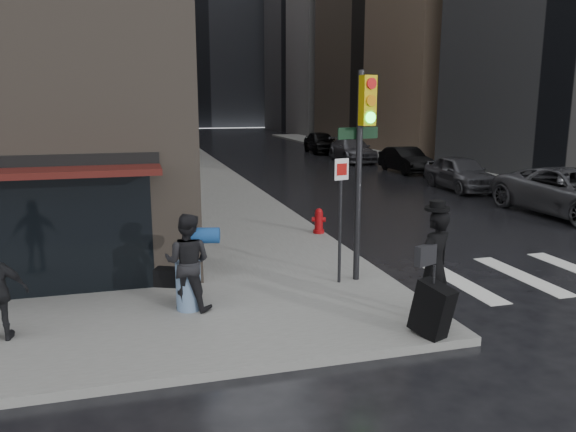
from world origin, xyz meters
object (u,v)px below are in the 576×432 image
object	(u,v)px
traffic_light	(361,148)
parked_car_3	(352,150)
parked_car_2	(406,160)
man_overcoat	(434,273)
man_jeans	(187,262)
fire_hydrant	(319,222)
parked_car_4	(321,142)
parked_car_1	(461,173)
parked_car_0	(573,193)

from	to	relation	value
traffic_light	parked_car_3	xyz separation A→B (m)	(9.42, 23.56, -2.23)
parked_car_2	man_overcoat	bearing A→B (deg)	-115.49
man_jeans	parked_car_3	size ratio (longest dim) A/B	0.35
fire_hydrant	parked_car_4	size ratio (longest dim) A/B	0.15
man_jeans	fire_hydrant	distance (m)	6.64
fire_hydrant	parked_car_3	distance (m)	21.11
traffic_light	man_jeans	bearing A→B (deg)	177.89
man_jeans	parked_car_3	xyz separation A→B (m)	(13.06, 24.25, -0.31)
man_overcoat	parked_car_2	size ratio (longest dim) A/B	0.51
parked_car_1	parked_car_3	distance (m)	12.38
fire_hydrant	parked_car_4	world-z (taller)	parked_car_4
parked_car_1	parked_car_4	distance (m)	18.57
man_jeans	parked_car_2	distance (m)	22.68
parked_car_3	parked_car_4	size ratio (longest dim) A/B	1.08
fire_hydrant	parked_car_3	size ratio (longest dim) A/B	0.14
man_jeans	parked_car_3	world-z (taller)	man_jeans
man_overcoat	man_jeans	bearing A→B (deg)	-46.34
man_jeans	parked_car_0	xyz separation A→B (m)	(13.67, 5.69, -0.23)
parked_car_3	parked_car_4	bearing A→B (deg)	93.97
man_overcoat	parked_car_3	xyz separation A→B (m)	(9.09, 26.06, -0.31)
fire_hydrant	man_jeans	bearing A→B (deg)	-129.97
traffic_light	parked_car_2	bearing A→B (deg)	46.99
man_overcoat	parked_car_1	xyz separation A→B (m)	(9.24, 13.68, -0.30)
fire_hydrant	parked_car_2	bearing A→B (deg)	53.93
parked_car_1	parked_car_0	bearing A→B (deg)	-81.52
man_overcoat	traffic_light	distance (m)	3.17
traffic_light	parked_car_0	xyz separation A→B (m)	(10.03, 4.99, -2.15)
fire_hydrant	parked_car_0	distance (m)	9.45
traffic_light	parked_car_3	size ratio (longest dim) A/B	0.85
traffic_light	parked_car_3	bearing A→B (deg)	55.32
fire_hydrant	parked_car_4	xyz separation A→B (m)	(8.77, 25.37, 0.33)
parked_car_2	parked_car_4	xyz separation A→B (m)	(-0.70, 12.38, 0.12)
man_jeans	parked_car_0	size ratio (longest dim) A/B	0.31
man_jeans	parked_car_1	size ratio (longest dim) A/B	0.40
man_jeans	traffic_light	bearing A→B (deg)	-145.60
fire_hydrant	parked_car_0	size ratio (longest dim) A/B	0.12
parked_car_2	fire_hydrant	bearing A→B (deg)	-125.44
man_jeans	parked_car_1	world-z (taller)	man_jeans
man_jeans	parked_car_3	bearing A→B (deg)	-94.68
parked_car_1	parked_car_4	bearing A→B (deg)	94.87
parked_car_1	parked_car_3	bearing A→B (deg)	95.00
man_jeans	parked_car_4	bearing A→B (deg)	-89.54
fire_hydrant	parked_car_4	distance (m)	26.84
man_jeans	parked_car_4	size ratio (longest dim) A/B	0.38
man_jeans	fire_hydrant	size ratio (longest dim) A/B	2.47
parked_car_1	parked_car_4	world-z (taller)	parked_car_4
traffic_light	parked_car_0	bearing A→B (deg)	13.58
man_overcoat	fire_hydrant	bearing A→B (deg)	-114.19
parked_car_1	fire_hydrant	bearing A→B (deg)	-138.53
traffic_light	parked_car_4	distance (m)	31.27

